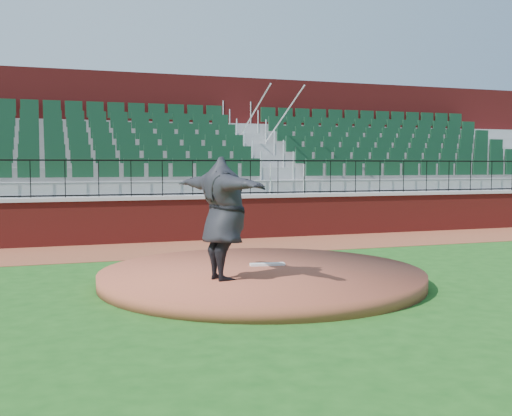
# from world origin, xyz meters

# --- Properties ---
(ground) EXTENTS (90.00, 90.00, 0.00)m
(ground) POSITION_xyz_m (0.00, 0.00, 0.00)
(ground) COLOR #194D16
(ground) RESTS_ON ground
(warning_track) EXTENTS (34.00, 3.20, 0.01)m
(warning_track) POSITION_xyz_m (0.00, 5.40, 0.01)
(warning_track) COLOR brown
(warning_track) RESTS_ON ground
(field_wall) EXTENTS (34.00, 0.35, 1.20)m
(field_wall) POSITION_xyz_m (0.00, 7.00, 0.60)
(field_wall) COLOR maroon
(field_wall) RESTS_ON ground
(wall_cap) EXTENTS (34.00, 0.45, 0.10)m
(wall_cap) POSITION_xyz_m (0.00, 7.00, 1.25)
(wall_cap) COLOR #B7B7B7
(wall_cap) RESTS_ON field_wall
(wall_railing) EXTENTS (34.00, 0.05, 1.00)m
(wall_railing) POSITION_xyz_m (0.00, 7.00, 1.80)
(wall_railing) COLOR black
(wall_railing) RESTS_ON wall_cap
(seating_stands) EXTENTS (34.00, 5.10, 4.60)m
(seating_stands) POSITION_xyz_m (0.00, 9.72, 2.30)
(seating_stands) COLOR gray
(seating_stands) RESTS_ON ground
(concourse_wall) EXTENTS (34.00, 0.50, 5.50)m
(concourse_wall) POSITION_xyz_m (0.00, 12.52, 2.75)
(concourse_wall) COLOR maroon
(concourse_wall) RESTS_ON ground
(pitchers_mound) EXTENTS (5.91, 5.91, 0.25)m
(pitchers_mound) POSITION_xyz_m (-0.31, 0.30, 0.12)
(pitchers_mound) COLOR brown
(pitchers_mound) RESTS_ON ground
(pitching_rubber) EXTENTS (0.68, 0.26, 0.04)m
(pitching_rubber) POSITION_xyz_m (-0.04, 0.71, 0.27)
(pitching_rubber) COLOR white
(pitching_rubber) RESTS_ON pitchers_mound
(pitcher) EXTENTS (1.35, 2.62, 2.06)m
(pitcher) POSITION_xyz_m (-1.25, -0.42, 1.28)
(pitcher) COLOR black
(pitcher) RESTS_ON pitchers_mound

